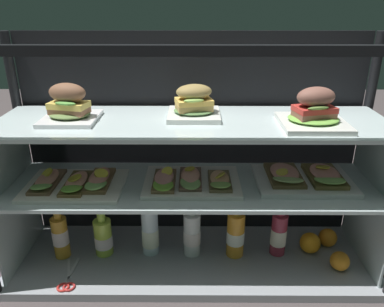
# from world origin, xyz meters

# --- Properties ---
(ground_plane) EXTENTS (6.00, 6.00, 0.02)m
(ground_plane) POSITION_xyz_m (0.00, 0.00, -0.01)
(ground_plane) COLOR #4E4444
(ground_plane) RESTS_ON ground
(case_base_deck) EXTENTS (1.38, 0.43, 0.03)m
(case_base_deck) POSITION_xyz_m (0.00, 0.00, 0.02)
(case_base_deck) COLOR #9BA0A5
(case_base_deck) RESTS_ON ground
(case_frame) EXTENTS (1.38, 0.43, 0.86)m
(case_frame) POSITION_xyz_m (0.00, 0.11, 0.47)
(case_frame) COLOR black
(case_frame) RESTS_ON ground
(riser_lower_tier) EXTENTS (1.31, 0.35, 0.30)m
(riser_lower_tier) POSITION_xyz_m (0.00, 0.00, 0.18)
(riser_lower_tier) COLOR silver
(riser_lower_tier) RESTS_ON case_base_deck
(shelf_lower_glass) EXTENTS (1.33, 0.37, 0.01)m
(shelf_lower_glass) POSITION_xyz_m (0.00, 0.00, 0.34)
(shelf_lower_glass) COLOR silver
(shelf_lower_glass) RESTS_ON riser_lower_tier
(riser_upper_tier) EXTENTS (1.31, 0.35, 0.22)m
(riser_upper_tier) POSITION_xyz_m (0.00, 0.00, 0.46)
(riser_upper_tier) COLOR silver
(riser_upper_tier) RESTS_ON shelf_lower_glass
(shelf_upper_glass) EXTENTS (1.33, 0.37, 0.01)m
(shelf_upper_glass) POSITION_xyz_m (0.00, 0.00, 0.58)
(shelf_upper_glass) COLOR silver
(shelf_upper_glass) RESTS_ON riser_upper_tier
(plated_roll_sandwich_far_left) EXTENTS (0.18, 0.18, 0.13)m
(plated_roll_sandwich_far_left) POSITION_xyz_m (-0.41, -0.00, 0.63)
(plated_roll_sandwich_far_left) COLOR white
(plated_roll_sandwich_far_left) RESTS_ON shelf_upper_glass
(plated_roll_sandwich_near_right_corner) EXTENTS (0.18, 0.18, 0.11)m
(plated_roll_sandwich_near_right_corner) POSITION_xyz_m (0.01, 0.04, 0.63)
(plated_roll_sandwich_near_right_corner) COLOR white
(plated_roll_sandwich_near_right_corner) RESTS_ON shelf_upper_glass
(plated_roll_sandwich_far_right) EXTENTS (0.21, 0.21, 0.13)m
(plated_roll_sandwich_far_right) POSITION_xyz_m (0.39, -0.05, 0.63)
(plated_roll_sandwich_far_right) COLOR white
(plated_roll_sandwich_far_right) RESTS_ON shelf_upper_glass
(open_sandwich_tray_mid_right) EXTENTS (0.34, 0.25, 0.06)m
(open_sandwich_tray_mid_right) POSITION_xyz_m (-0.41, -0.03, 0.37)
(open_sandwich_tray_mid_right) COLOR white
(open_sandwich_tray_mid_right) RESTS_ON shelf_lower_glass
(open_sandwich_tray_right_of_center) EXTENTS (0.34, 0.25, 0.06)m
(open_sandwich_tray_right_of_center) POSITION_xyz_m (-0.01, -0.01, 0.37)
(open_sandwich_tray_right_of_center) COLOR white
(open_sandwich_tray_right_of_center) RESTS_ON shelf_lower_glass
(open_sandwich_tray_far_left) EXTENTS (0.34, 0.25, 0.06)m
(open_sandwich_tray_far_left) POSITION_xyz_m (0.40, 0.01, 0.37)
(open_sandwich_tray_far_left) COLOR white
(open_sandwich_tray_far_left) RESTS_ON shelf_lower_glass
(juice_bottle_back_left) EXTENTS (0.06, 0.06, 0.22)m
(juice_bottle_back_left) POSITION_xyz_m (-0.50, 0.00, 0.12)
(juice_bottle_back_left) COLOR gold
(juice_bottle_back_left) RESTS_ON case_base_deck
(juice_bottle_front_right_end) EXTENTS (0.07, 0.07, 0.20)m
(juice_bottle_front_right_end) POSITION_xyz_m (-0.35, 0.02, 0.11)
(juice_bottle_front_right_end) COLOR #BCDA49
(juice_bottle_front_right_end) RESTS_ON case_base_deck
(juice_bottle_front_middle) EXTENTS (0.07, 0.07, 0.24)m
(juice_bottle_front_middle) POSITION_xyz_m (-0.16, 0.03, 0.13)
(juice_bottle_front_middle) COLOR white
(juice_bottle_front_middle) RESTS_ON case_base_deck
(juice_bottle_near_post) EXTENTS (0.07, 0.07, 0.22)m
(juice_bottle_near_post) POSITION_xyz_m (0.00, 0.02, 0.12)
(juice_bottle_near_post) COLOR white
(juice_bottle_near_post) RESTS_ON case_base_deck
(juice_bottle_back_right) EXTENTS (0.07, 0.07, 0.23)m
(juice_bottle_back_right) POSITION_xyz_m (0.17, 0.01, 0.13)
(juice_bottle_back_right) COLOR orange
(juice_bottle_back_right) RESTS_ON case_base_deck
(juice_bottle_front_fourth) EXTENTS (0.06, 0.06, 0.22)m
(juice_bottle_front_fourth) POSITION_xyz_m (0.34, 0.02, 0.12)
(juice_bottle_front_fourth) COLOR #992D40
(juice_bottle_front_fourth) RESTS_ON case_base_deck
(orange_fruit_beside_bottles) EXTENTS (0.07, 0.07, 0.07)m
(orange_fruit_beside_bottles) POSITION_xyz_m (0.55, -0.07, 0.07)
(orange_fruit_beside_bottles) COLOR orange
(orange_fruit_beside_bottles) RESTS_ON case_base_deck
(orange_fruit_near_left_post) EXTENTS (0.08, 0.08, 0.08)m
(orange_fruit_near_left_post) POSITION_xyz_m (0.47, 0.03, 0.07)
(orange_fruit_near_left_post) COLOR orange
(orange_fruit_near_left_post) RESTS_ON case_base_deck
(orange_fruit_rolled_forward) EXTENTS (0.07, 0.07, 0.07)m
(orange_fruit_rolled_forward) POSITION_xyz_m (0.55, 0.07, 0.07)
(orange_fruit_rolled_forward) COLOR orange
(orange_fruit_rolled_forward) RESTS_ON case_base_deck
(kitchen_scissors) EXTENTS (0.08, 0.19, 0.01)m
(kitchen_scissors) POSITION_xyz_m (-0.44, -0.16, 0.04)
(kitchen_scissors) COLOR silver
(kitchen_scissors) RESTS_ON case_base_deck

